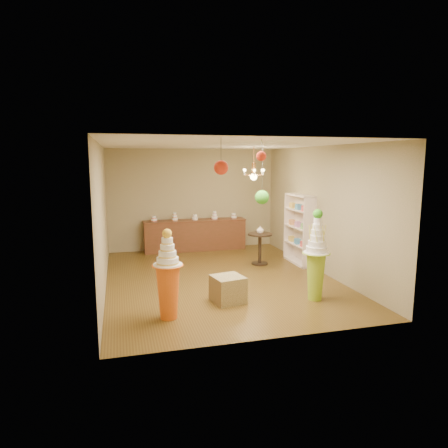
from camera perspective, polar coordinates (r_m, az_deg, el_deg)
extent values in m
plane|color=#553E17|center=(9.22, -0.65, -7.72)|extent=(6.50, 6.50, 0.00)
plane|color=silver|center=(8.83, -0.68, 11.25)|extent=(6.50, 6.50, 0.00)
cube|color=#998D68|center=(12.06, -4.46, 3.52)|extent=(5.00, 0.04, 3.00)
cube|color=#998D68|center=(5.85, 7.18, -2.51)|extent=(5.00, 0.04, 3.00)
cube|color=#998D68|center=(8.64, -16.96, 0.93)|extent=(0.04, 6.50, 3.00)
cube|color=#998D68|center=(9.81, 13.64, 2.01)|extent=(0.04, 6.50, 3.00)
cone|color=#99C22A|center=(7.93, 12.94, -7.34)|extent=(0.42, 0.42, 0.91)
cylinder|color=white|center=(7.81, 13.06, -4.02)|extent=(0.57, 0.57, 0.03)
cylinder|color=white|center=(7.79, 13.08, -3.52)|extent=(0.46, 0.46, 0.11)
cylinder|color=white|center=(7.77, 13.11, -2.74)|extent=(0.38, 0.38, 0.11)
cylinder|color=white|center=(7.75, 13.14, -1.95)|extent=(0.31, 0.31, 0.11)
cylinder|color=white|center=(7.73, 13.16, -1.16)|extent=(0.26, 0.26, 0.11)
cylinder|color=white|center=(7.71, 13.19, -0.36)|extent=(0.21, 0.21, 0.11)
cylinder|color=white|center=(7.70, 13.22, 0.44)|extent=(0.17, 0.17, 0.11)
sphere|color=green|center=(7.68, 13.26, 1.41)|extent=(0.18, 0.18, 0.18)
cone|color=orange|center=(6.91, -7.95, -9.61)|extent=(0.45, 0.45, 0.92)
cylinder|color=white|center=(6.78, -8.04, -5.78)|extent=(0.54, 0.54, 0.03)
cylinder|color=white|center=(6.76, -8.06, -5.20)|extent=(0.41, 0.41, 0.11)
cylinder|color=white|center=(6.73, -8.08, -4.28)|extent=(0.33, 0.33, 0.11)
cylinder|color=white|center=(6.71, -8.10, -3.35)|extent=(0.26, 0.26, 0.11)
cylinder|color=white|center=(6.68, -8.12, -2.41)|extent=(0.21, 0.21, 0.11)
sphere|color=gold|center=(6.66, -8.14, -1.36)|extent=(0.16, 0.16, 0.16)
cube|color=olive|center=(7.66, 0.56, -9.29)|extent=(0.65, 0.65, 0.50)
cube|color=brown|center=(11.93, -4.16, -1.63)|extent=(3.00, 0.50, 0.90)
cube|color=brown|center=(11.86, -4.18, 0.53)|extent=(3.04, 0.54, 0.03)
cylinder|color=white|center=(11.68, -9.98, 0.76)|extent=(0.18, 0.18, 0.16)
cylinder|color=white|center=(11.74, -7.07, 1.06)|extent=(0.18, 0.18, 0.24)
cylinder|color=white|center=(11.84, -4.19, 0.98)|extent=(0.18, 0.18, 0.16)
cylinder|color=white|center=(11.96, -1.36, 1.28)|extent=(0.18, 0.18, 0.24)
cylinder|color=white|center=(12.12, 1.40, 1.19)|extent=(0.18, 0.18, 0.16)
cube|color=white|center=(10.59, 11.38, -0.69)|extent=(0.04, 1.20, 1.80)
cube|color=white|center=(10.60, 10.53, -2.86)|extent=(0.30, 1.14, 0.03)
cube|color=white|center=(10.51, 10.60, -0.46)|extent=(0.30, 1.14, 0.03)
cube|color=white|center=(10.45, 10.67, 1.97)|extent=(0.30, 1.14, 0.03)
cylinder|color=black|center=(10.45, 5.11, -5.62)|extent=(0.56, 0.56, 0.04)
cylinder|color=black|center=(10.36, 5.14, -3.61)|extent=(0.11, 0.11, 0.79)
cylinder|color=black|center=(10.28, 5.17, -1.46)|extent=(0.84, 0.84, 0.04)
imported|color=white|center=(10.26, 5.18, -0.81)|extent=(0.23, 0.23, 0.19)
cylinder|color=#3E3B2D|center=(6.02, -0.43, 10.16)|extent=(0.01, 0.01, 0.44)
sphere|color=red|center=(6.02, -0.42, 8.06)|extent=(0.22, 0.22, 0.22)
cylinder|color=#3E3B2D|center=(7.39, 5.51, 7.72)|extent=(0.01, 0.01, 1.01)
sphere|color=green|center=(7.42, 5.45, 3.82)|extent=(0.26, 0.26, 0.26)
cylinder|color=#3E3B2D|center=(6.47, 5.36, 10.81)|extent=(0.01, 0.01, 0.27)
sphere|color=red|center=(6.47, 5.34, 9.63)|extent=(0.16, 0.16, 0.16)
cylinder|color=#D8914C|center=(10.25, 4.28, 9.53)|extent=(0.02, 0.02, 0.50)
cylinder|color=#D8914C|center=(10.26, 4.26, 7.86)|extent=(0.10, 0.10, 0.30)
sphere|color=#EFD483|center=(10.26, 4.25, 6.74)|extent=(0.18, 0.18, 0.18)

